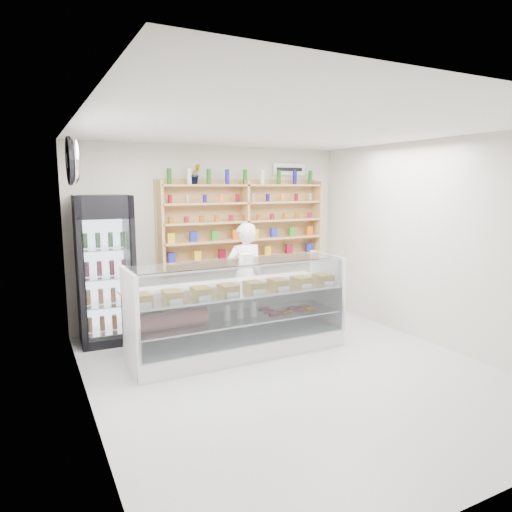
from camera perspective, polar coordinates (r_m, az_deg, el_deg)
room at (r=5.19m, az=4.92°, el=0.13°), size 5.00×5.00×5.00m
display_counter at (r=6.03m, az=-2.21°, el=-8.92°), size 2.82×0.84×1.23m
shop_worker at (r=6.89m, az=-1.42°, el=-2.59°), size 0.60×0.39×1.63m
drinks_cooler at (r=6.65m, az=-18.32°, el=-1.59°), size 0.77×0.75×2.05m
wall_shelving at (r=7.45m, az=-1.35°, el=4.32°), size 2.84×0.28×1.33m
potted_plant at (r=7.10m, az=-7.60°, el=10.11°), size 0.18×0.15×0.31m
security_mirror at (r=5.58m, az=-21.79°, el=10.97°), size 0.15×0.50×0.50m
wall_sign at (r=7.97m, az=4.15°, el=10.75°), size 0.62×0.03×0.20m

